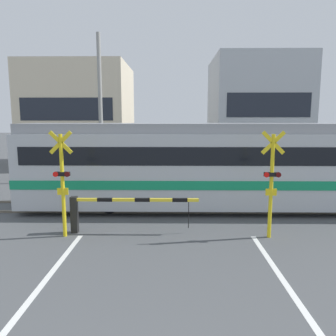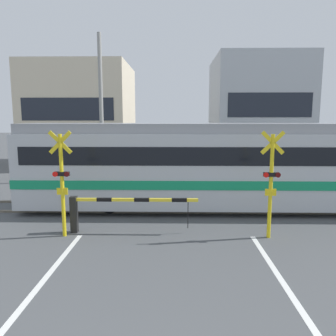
{
  "view_description": "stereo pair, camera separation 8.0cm",
  "coord_description": "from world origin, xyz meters",
  "px_view_note": "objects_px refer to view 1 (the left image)",
  "views": [
    {
      "loc": [
        0.18,
        -1.5,
        3.47
      ],
      "look_at": [
        0.0,
        10.87,
        1.6
      ],
      "focal_mm": 35.0,
      "sensor_mm": 36.0,
      "label": 1
    },
    {
      "loc": [
        0.26,
        -1.5,
        3.47
      ],
      "look_at": [
        0.0,
        10.87,
        1.6
      ],
      "focal_mm": 35.0,
      "sensor_mm": 36.0,
      "label": 2
    }
  ],
  "objects_px": {
    "crossing_barrier_far": "(207,175)",
    "pedestrian": "(190,160)",
    "crossing_signal_left": "(62,179)",
    "commuter_train": "(254,164)",
    "crossing_barrier_near": "(107,207)",
    "crossing_signal_right": "(272,180)"
  },
  "relations": [
    {
      "from": "commuter_train",
      "to": "crossing_signal_right",
      "type": "xyz_separation_m",
      "value": [
        -0.28,
        -3.14,
        -0.03
      ]
    },
    {
      "from": "crossing_barrier_near",
      "to": "pedestrian",
      "type": "xyz_separation_m",
      "value": [
        3.08,
        9.84,
        0.2
      ]
    },
    {
      "from": "crossing_signal_left",
      "to": "pedestrian",
      "type": "distance_m",
      "value": 11.06
    },
    {
      "from": "commuter_train",
      "to": "pedestrian",
      "type": "bearing_deg",
      "value": 106.3
    },
    {
      "from": "commuter_train",
      "to": "crossing_signal_left",
      "type": "distance_m",
      "value": 7.07
    },
    {
      "from": "crossing_barrier_far",
      "to": "pedestrian",
      "type": "height_order",
      "value": "pedestrian"
    },
    {
      "from": "pedestrian",
      "to": "commuter_train",
      "type": "bearing_deg",
      "value": -73.7
    },
    {
      "from": "crossing_barrier_far",
      "to": "crossing_signal_left",
      "type": "height_order",
      "value": "crossing_signal_left"
    },
    {
      "from": "crossing_barrier_far",
      "to": "crossing_barrier_near",
      "type": "bearing_deg",
      "value": -121.55
    },
    {
      "from": "commuter_train",
      "to": "crossing_barrier_far",
      "type": "xyz_separation_m",
      "value": [
        -1.47,
        3.15,
        -0.96
      ]
    },
    {
      "from": "crossing_signal_left",
      "to": "pedestrian",
      "type": "xyz_separation_m",
      "value": [
        4.27,
        10.18,
        -0.73
      ]
    },
    {
      "from": "crossing_barrier_near",
      "to": "crossing_signal_right",
      "type": "distance_m",
      "value": 4.96
    },
    {
      "from": "crossing_barrier_near",
      "to": "pedestrian",
      "type": "height_order",
      "value": "pedestrian"
    },
    {
      "from": "commuter_train",
      "to": "pedestrian",
      "type": "height_order",
      "value": "commuter_train"
    },
    {
      "from": "commuter_train",
      "to": "pedestrian",
      "type": "relative_size",
      "value": 10.25
    },
    {
      "from": "crossing_barrier_near",
      "to": "crossing_barrier_far",
      "type": "bearing_deg",
      "value": 58.45
    },
    {
      "from": "pedestrian",
      "to": "crossing_barrier_near",
      "type": "bearing_deg",
      "value": -107.36
    },
    {
      "from": "crossing_barrier_near",
      "to": "pedestrian",
      "type": "distance_m",
      "value": 10.32
    },
    {
      "from": "crossing_signal_right",
      "to": "pedestrian",
      "type": "bearing_deg",
      "value": 99.91
    },
    {
      "from": "commuter_train",
      "to": "crossing_barrier_far",
      "type": "distance_m",
      "value": 3.61
    },
    {
      "from": "crossing_signal_right",
      "to": "crossing_barrier_near",
      "type": "bearing_deg",
      "value": 176.05
    },
    {
      "from": "commuter_train",
      "to": "crossing_barrier_near",
      "type": "distance_m",
      "value": 5.93
    }
  ]
}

